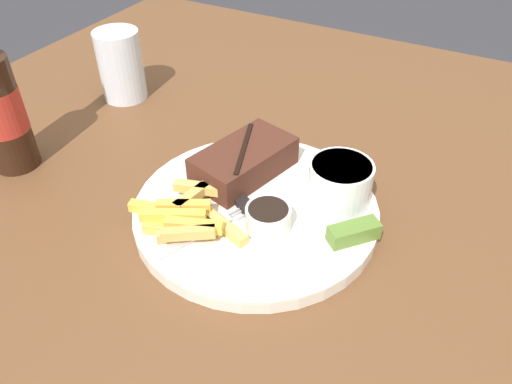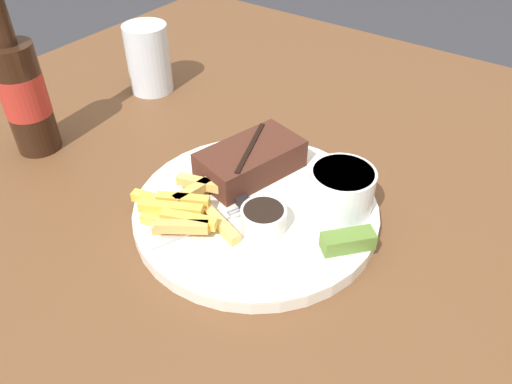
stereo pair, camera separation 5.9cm
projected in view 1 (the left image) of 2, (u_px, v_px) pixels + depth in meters
name	position (u px, v px, depth m)	size (l,w,h in m)	color
dining_table	(256.00, 257.00, 0.66)	(1.23, 1.24, 0.76)	brown
dinner_plate	(256.00, 210.00, 0.61)	(0.30, 0.30, 0.02)	silver
steak_portion	(244.00, 161.00, 0.64)	(0.15, 0.10, 0.04)	#472319
fries_pile	(187.00, 216.00, 0.57)	(0.11, 0.15, 0.02)	gold
coleslaw_cup	(340.00, 181.00, 0.59)	(0.08, 0.08, 0.05)	white
dipping_sauce_cup	(268.00, 217.00, 0.56)	(0.05, 0.05, 0.03)	silver
pickle_spear	(355.00, 231.00, 0.55)	(0.06, 0.06, 0.02)	#567A2D
fork_utensil	(203.00, 232.00, 0.57)	(0.13, 0.06, 0.00)	#B7B7BC
knife_utensil	(232.00, 190.00, 0.62)	(0.10, 0.15, 0.01)	#B7B7BC
drinking_glass	(121.00, 65.00, 0.81)	(0.07, 0.07, 0.11)	silver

